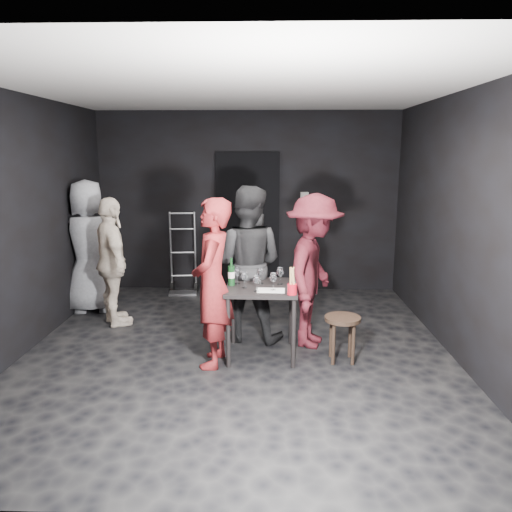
{
  "coord_description": "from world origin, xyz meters",
  "views": [
    {
      "loc": [
        0.34,
        -5.05,
        2.09
      ],
      "look_at": [
        0.19,
        0.25,
        0.99
      ],
      "focal_mm": 35.0,
      "sensor_mm": 36.0,
      "label": 1
    }
  ],
  "objects_px": {
    "stool": "(342,325)",
    "wine_bottle": "(231,275)",
    "tasting_table": "(261,295)",
    "woman_black": "(247,252)",
    "hand_truck": "(183,278)",
    "man_maroon": "(314,263)",
    "bystander_grey": "(89,236)",
    "server_red": "(212,274)",
    "breadstick_cup": "(292,281)",
    "bystander_cream": "(112,259)"
  },
  "relations": [
    {
      "from": "hand_truck",
      "to": "man_maroon",
      "type": "xyz_separation_m",
      "value": [
        1.78,
        -2.03,
        0.71
      ]
    },
    {
      "from": "bystander_grey",
      "to": "wine_bottle",
      "type": "xyz_separation_m",
      "value": [
        1.97,
        -1.4,
        -0.17
      ]
    },
    {
      "from": "hand_truck",
      "to": "breadstick_cup",
      "type": "relative_size",
      "value": 4.28
    },
    {
      "from": "stool",
      "to": "bystander_cream",
      "type": "xyz_separation_m",
      "value": [
        -2.65,
        1.04,
        0.45
      ]
    },
    {
      "from": "bystander_grey",
      "to": "breadstick_cup",
      "type": "relative_size",
      "value": 7.17
    },
    {
      "from": "breadstick_cup",
      "to": "man_maroon",
      "type": "bearing_deg",
      "value": 67.43
    },
    {
      "from": "woman_black",
      "to": "wine_bottle",
      "type": "bearing_deg",
      "value": 85.8
    },
    {
      "from": "wine_bottle",
      "to": "breadstick_cup",
      "type": "bearing_deg",
      "value": -27.74
    },
    {
      "from": "tasting_table",
      "to": "man_maroon",
      "type": "xyz_separation_m",
      "value": [
        0.56,
        0.32,
        0.28
      ]
    },
    {
      "from": "hand_truck",
      "to": "stool",
      "type": "xyz_separation_m",
      "value": [
        2.05,
        -2.48,
        0.16
      ]
    },
    {
      "from": "stool",
      "to": "breadstick_cup",
      "type": "relative_size",
      "value": 1.64
    },
    {
      "from": "hand_truck",
      "to": "server_red",
      "type": "bearing_deg",
      "value": -80.54
    },
    {
      "from": "stool",
      "to": "server_red",
      "type": "relative_size",
      "value": 0.25
    },
    {
      "from": "man_maroon",
      "to": "server_red",
      "type": "bearing_deg",
      "value": 134.77
    },
    {
      "from": "server_red",
      "to": "woman_black",
      "type": "distance_m",
      "value": 0.79
    },
    {
      "from": "man_maroon",
      "to": "bystander_grey",
      "type": "xyz_separation_m",
      "value": [
        -2.84,
        1.1,
        0.1
      ]
    },
    {
      "from": "man_maroon",
      "to": "tasting_table",
      "type": "bearing_deg",
      "value": 136.4
    },
    {
      "from": "man_maroon",
      "to": "bystander_cream",
      "type": "distance_m",
      "value": 2.46
    },
    {
      "from": "tasting_table",
      "to": "hand_truck",
      "type": "bearing_deg",
      "value": 117.52
    },
    {
      "from": "tasting_table",
      "to": "woman_black",
      "type": "distance_m",
      "value": 0.63
    },
    {
      "from": "stool",
      "to": "woman_black",
      "type": "distance_m",
      "value": 1.33
    },
    {
      "from": "stool",
      "to": "man_maroon",
      "type": "bearing_deg",
      "value": 120.48
    },
    {
      "from": "tasting_table",
      "to": "breadstick_cup",
      "type": "xyz_separation_m",
      "value": [
        0.3,
        -0.3,
        0.23
      ]
    },
    {
      "from": "tasting_table",
      "to": "woman_black",
      "type": "height_order",
      "value": "woman_black"
    },
    {
      "from": "server_red",
      "to": "wine_bottle",
      "type": "distance_m",
      "value": 0.31
    },
    {
      "from": "man_maroon",
      "to": "breadstick_cup",
      "type": "bearing_deg",
      "value": 174.28
    },
    {
      "from": "wine_bottle",
      "to": "woman_black",
      "type": "bearing_deg",
      "value": 73.67
    },
    {
      "from": "hand_truck",
      "to": "bystander_grey",
      "type": "relative_size",
      "value": 0.6
    },
    {
      "from": "tasting_table",
      "to": "stool",
      "type": "height_order",
      "value": "tasting_table"
    },
    {
      "from": "hand_truck",
      "to": "tasting_table",
      "type": "bearing_deg",
      "value": -69.17
    },
    {
      "from": "stool",
      "to": "breadstick_cup",
      "type": "xyz_separation_m",
      "value": [
        -0.52,
        -0.17,
        0.5
      ]
    },
    {
      "from": "man_maroon",
      "to": "bystander_grey",
      "type": "relative_size",
      "value": 0.9
    },
    {
      "from": "server_red",
      "to": "woman_black",
      "type": "relative_size",
      "value": 0.92
    },
    {
      "from": "woman_black",
      "to": "wine_bottle",
      "type": "relative_size",
      "value": 7.03
    },
    {
      "from": "wine_bottle",
      "to": "bystander_cream",
      "type": "bearing_deg",
      "value": 149.48
    },
    {
      "from": "bystander_grey",
      "to": "breadstick_cup",
      "type": "xyz_separation_m",
      "value": [
        2.58,
        -1.72,
        -0.15
      ]
    },
    {
      "from": "stool",
      "to": "breadstick_cup",
      "type": "bearing_deg",
      "value": -161.7
    },
    {
      "from": "stool",
      "to": "wine_bottle",
      "type": "xyz_separation_m",
      "value": [
        -1.13,
        0.15,
        0.48
      ]
    },
    {
      "from": "hand_truck",
      "to": "tasting_table",
      "type": "xyz_separation_m",
      "value": [
        1.22,
        -2.35,
        0.43
      ]
    },
    {
      "from": "tasting_table",
      "to": "wine_bottle",
      "type": "xyz_separation_m",
      "value": [
        -0.31,
        0.02,
        0.21
      ]
    },
    {
      "from": "stool",
      "to": "wine_bottle",
      "type": "distance_m",
      "value": 1.24
    },
    {
      "from": "hand_truck",
      "to": "tasting_table",
      "type": "height_order",
      "value": "hand_truck"
    },
    {
      "from": "tasting_table",
      "to": "stool",
      "type": "relative_size",
      "value": 1.6
    },
    {
      "from": "server_red",
      "to": "bystander_cream",
      "type": "distance_m",
      "value": 1.77
    },
    {
      "from": "tasting_table",
      "to": "stool",
      "type": "bearing_deg",
      "value": -9.15
    },
    {
      "from": "stool",
      "to": "bystander_cream",
      "type": "bearing_deg",
      "value": 158.52
    },
    {
      "from": "breadstick_cup",
      "to": "wine_bottle",
      "type": "bearing_deg",
      "value": 152.26
    },
    {
      "from": "stool",
      "to": "man_maroon",
      "type": "xyz_separation_m",
      "value": [
        -0.26,
        0.45,
        0.55
      ]
    },
    {
      "from": "server_red",
      "to": "bystander_cream",
      "type": "xyz_separation_m",
      "value": [
        -1.35,
        1.14,
        -0.1
      ]
    },
    {
      "from": "stool",
      "to": "woman_black",
      "type": "bearing_deg",
      "value": 147.8
    }
  ]
}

